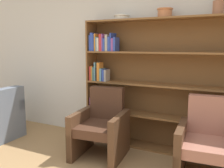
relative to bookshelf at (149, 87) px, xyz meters
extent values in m
cube|color=silver|center=(-0.19, 0.17, 0.47)|extent=(12.00, 0.06, 2.75)
cube|color=brown|center=(-0.94, -0.02, 0.02)|extent=(0.02, 0.30, 1.85)
cube|color=brown|center=(0.20, -0.02, 0.93)|extent=(2.27, 0.30, 0.02)
cube|color=brown|center=(0.20, -0.02, -0.89)|extent=(2.27, 0.30, 0.03)
cube|color=brown|center=(0.20, 0.12, 0.02)|extent=(2.27, 0.01, 1.85)
cube|color=#994C99|center=(-0.90, -0.06, -0.76)|extent=(0.03, 0.18, 0.23)
cube|color=white|center=(-0.86, -0.07, -0.79)|extent=(0.03, 0.17, 0.16)
cube|color=#669EB2|center=(-0.83, -0.07, -0.79)|extent=(0.02, 0.16, 0.17)
cube|color=#994C99|center=(-0.80, -0.06, -0.79)|extent=(0.03, 0.18, 0.18)
cube|color=red|center=(-0.77, -0.07, -0.74)|extent=(0.03, 0.16, 0.27)
cube|color=white|center=(-0.74, -0.08, -0.78)|extent=(0.02, 0.14, 0.19)
cube|color=red|center=(-0.71, -0.06, -0.78)|extent=(0.03, 0.18, 0.19)
cube|color=black|center=(-0.67, -0.07, -0.74)|extent=(0.03, 0.17, 0.26)
cube|color=orange|center=(-0.64, -0.08, -0.78)|extent=(0.02, 0.15, 0.19)
cube|color=#4C756B|center=(-0.61, -0.06, -0.77)|extent=(0.02, 0.20, 0.20)
cube|color=white|center=(-0.57, -0.08, -0.74)|extent=(0.03, 0.15, 0.27)
cube|color=gold|center=(-0.54, -0.06, -0.75)|extent=(0.02, 0.19, 0.24)
cube|color=#4C756B|center=(-0.50, -0.06, -0.74)|extent=(0.04, 0.18, 0.26)
cube|color=brown|center=(0.20, -0.02, -0.41)|extent=(2.27, 0.30, 0.03)
cube|color=#994C99|center=(-0.90, -0.09, -0.31)|extent=(0.03, 0.14, 0.18)
cube|color=#334CB2|center=(-0.85, -0.07, -0.29)|extent=(0.03, 0.16, 0.22)
cube|color=orange|center=(-0.82, -0.09, -0.29)|extent=(0.04, 0.12, 0.22)
cube|color=black|center=(-0.78, -0.07, -0.26)|extent=(0.02, 0.16, 0.28)
cube|color=black|center=(-0.75, -0.09, -0.30)|extent=(0.02, 0.13, 0.20)
cube|color=orange|center=(-0.72, -0.07, -0.30)|extent=(0.02, 0.17, 0.21)
cube|color=#388C47|center=(-0.69, -0.07, -0.31)|extent=(0.02, 0.17, 0.19)
cube|color=#4C756B|center=(-0.66, -0.08, -0.30)|extent=(0.04, 0.15, 0.19)
cube|color=gold|center=(-0.61, -0.06, -0.31)|extent=(0.02, 0.19, 0.19)
cube|color=#669EB2|center=(-0.59, -0.06, -0.28)|extent=(0.02, 0.19, 0.23)
cube|color=gold|center=(-0.56, -0.08, -0.31)|extent=(0.03, 0.14, 0.18)
cube|color=orange|center=(-0.52, -0.06, -0.31)|extent=(0.04, 0.20, 0.18)
cube|color=gold|center=(-0.49, -0.09, -0.31)|extent=(0.02, 0.14, 0.17)
cube|color=white|center=(-0.46, -0.07, -0.32)|extent=(0.04, 0.17, 0.16)
cube|color=brown|center=(0.20, -0.02, 0.04)|extent=(2.27, 0.30, 0.02)
cube|color=red|center=(-0.90, -0.06, 0.16)|extent=(0.02, 0.18, 0.21)
cube|color=orange|center=(-0.87, -0.09, 0.16)|extent=(0.02, 0.12, 0.22)
cube|color=#4C756B|center=(-0.85, -0.09, 0.15)|extent=(0.02, 0.13, 0.20)
cube|color=#669EB2|center=(-0.82, -0.07, 0.19)|extent=(0.02, 0.17, 0.28)
cube|color=black|center=(-0.79, -0.07, 0.15)|extent=(0.02, 0.17, 0.20)
cube|color=orange|center=(-0.76, -0.09, 0.19)|extent=(0.04, 0.13, 0.28)
cube|color=#669EB2|center=(-0.72, -0.08, 0.14)|extent=(0.03, 0.15, 0.19)
cube|color=#334CB2|center=(-0.68, -0.07, 0.14)|extent=(0.04, 0.16, 0.18)
cube|color=#B2A899|center=(-0.64, -0.08, 0.14)|extent=(0.03, 0.15, 0.17)
cube|color=brown|center=(0.20, -0.02, 0.49)|extent=(2.27, 0.30, 0.02)
cube|color=#334CB2|center=(-0.90, -0.08, 0.62)|extent=(0.02, 0.14, 0.24)
cube|color=#334CB2|center=(-0.87, -0.06, 0.63)|extent=(0.04, 0.18, 0.27)
cube|color=#334CB2|center=(-0.84, -0.07, 0.62)|extent=(0.02, 0.17, 0.25)
cube|color=orange|center=(-0.81, -0.09, 0.63)|extent=(0.02, 0.14, 0.26)
cube|color=#669EB2|center=(-0.79, -0.07, 0.60)|extent=(0.02, 0.16, 0.21)
cube|color=white|center=(-0.76, -0.07, 0.60)|extent=(0.03, 0.16, 0.20)
cube|color=red|center=(-0.72, -0.09, 0.62)|extent=(0.04, 0.14, 0.25)
cube|color=#994C99|center=(-0.69, -0.09, 0.62)|extent=(0.02, 0.14, 0.25)
cube|color=#334CB2|center=(-0.66, -0.09, 0.59)|extent=(0.03, 0.13, 0.19)
cube|color=#B2A899|center=(-0.62, -0.08, 0.62)|extent=(0.04, 0.15, 0.24)
cube|color=#334CB2|center=(-0.58, -0.07, 0.60)|extent=(0.03, 0.17, 0.21)
cube|color=#334CB2|center=(-0.55, -0.06, 0.63)|extent=(0.02, 0.19, 0.26)
cube|color=#994C99|center=(-0.52, -0.09, 0.59)|extent=(0.03, 0.13, 0.19)
cube|color=#334CB2|center=(-0.49, -0.08, 0.60)|extent=(0.03, 0.15, 0.20)
cylinder|color=silver|center=(-0.43, -0.02, 0.98)|extent=(0.21, 0.21, 0.06)
torus|color=silver|center=(-0.43, -0.02, 1.01)|extent=(0.23, 0.23, 0.02)
cylinder|color=#C67547|center=(0.20, -0.02, 1.01)|extent=(0.19, 0.19, 0.12)
torus|color=#C67547|center=(0.20, -0.02, 1.06)|extent=(0.21, 0.21, 0.02)
cylinder|color=#A36647|center=(0.85, -0.02, 1.03)|extent=(0.13, 0.13, 0.17)
cube|color=slate|center=(-2.41, -0.52, -0.59)|extent=(0.87, 0.13, 0.61)
cube|color=brown|center=(-0.16, -0.88, -0.72)|extent=(0.08, 0.08, 0.36)
cube|color=brown|center=(-0.72, -0.95, -0.72)|extent=(0.08, 0.08, 0.36)
cube|color=brown|center=(-0.23, -0.27, -0.72)|extent=(0.08, 0.08, 0.36)
cube|color=brown|center=(-0.79, -0.34, -0.72)|extent=(0.08, 0.08, 0.36)
cube|color=#4C2D1E|center=(-0.47, -0.61, -0.51)|extent=(0.55, 0.69, 0.12)
cube|color=#4C2D1E|center=(-0.51, -0.33, -0.24)|extent=(0.49, 0.18, 0.48)
cube|color=brown|center=(-0.20, -0.58, -0.60)|extent=(0.16, 0.68, 0.60)
cube|color=brown|center=(-0.75, -0.64, -0.60)|extent=(0.16, 0.68, 0.60)
cube|color=brown|center=(0.57, -0.33, -0.72)|extent=(0.08, 0.08, 0.36)
cube|color=#B2705B|center=(0.88, -0.61, -0.51)|extent=(0.53, 0.68, 0.12)
cube|color=#B2705B|center=(0.85, -0.33, -0.24)|extent=(0.49, 0.16, 0.48)
cube|color=brown|center=(0.60, -0.63, -0.60)|extent=(0.14, 0.68, 0.60)
camera|label=1|loc=(1.11, -3.38, 0.58)|focal=40.00mm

